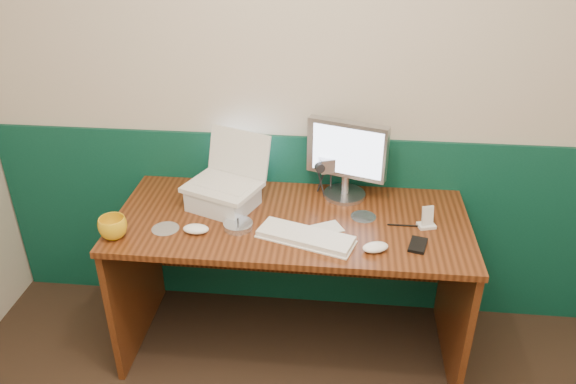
# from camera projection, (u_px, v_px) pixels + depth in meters

# --- Properties ---
(back_wall) EXTENTS (3.50, 0.04, 2.50)m
(back_wall) POSITION_uv_depth(u_px,v_px,m) (335.00, 87.00, 2.60)
(back_wall) COLOR beige
(back_wall) RESTS_ON ground
(wainscot) EXTENTS (3.48, 0.02, 1.00)m
(wainscot) POSITION_uv_depth(u_px,v_px,m) (329.00, 226.00, 2.95)
(wainscot) COLOR #08372B
(wainscot) RESTS_ON ground
(desk) EXTENTS (1.60, 0.70, 0.75)m
(desk) POSITION_uv_depth(u_px,v_px,m) (291.00, 285.00, 2.72)
(desk) COLOR #3D1B0B
(desk) RESTS_ON ground
(laptop_riser) EXTENTS (0.34, 0.32, 0.10)m
(laptop_riser) POSITION_uv_depth(u_px,v_px,m) (223.00, 198.00, 2.61)
(laptop_riser) COLOR silver
(laptop_riser) RESTS_ON desk
(laptop) EXTENTS (0.39, 0.35, 0.27)m
(laptop) POSITION_uv_depth(u_px,v_px,m) (221.00, 163.00, 2.52)
(laptop) COLOR silver
(laptop) RESTS_ON laptop_riser
(monitor) EXTENTS (0.39, 0.22, 0.38)m
(monitor) POSITION_uv_depth(u_px,v_px,m) (346.00, 161.00, 2.63)
(monitor) COLOR #A2A2A7
(monitor) RESTS_ON desk
(keyboard) EXTENTS (0.43, 0.25, 0.02)m
(keyboard) POSITION_uv_depth(u_px,v_px,m) (306.00, 237.00, 2.38)
(keyboard) COLOR white
(keyboard) RESTS_ON desk
(mouse_right) EXTENTS (0.13, 0.10, 0.04)m
(mouse_right) POSITION_uv_depth(u_px,v_px,m) (375.00, 247.00, 2.30)
(mouse_right) COLOR white
(mouse_right) RESTS_ON desk
(mouse_left) EXTENTS (0.11, 0.07, 0.04)m
(mouse_left) POSITION_uv_depth(u_px,v_px,m) (196.00, 229.00, 2.43)
(mouse_left) COLOR white
(mouse_left) RESTS_ON desk
(mug) EXTENTS (0.16, 0.16, 0.10)m
(mug) POSITION_uv_depth(u_px,v_px,m) (113.00, 228.00, 2.38)
(mug) COLOR gold
(mug) RESTS_ON desk
(camcorder) EXTENTS (0.14, 0.17, 0.22)m
(camcorder) POSITION_uv_depth(u_px,v_px,m) (325.00, 173.00, 2.69)
(camcorder) COLOR #ACABB0
(camcorder) RESTS_ON desk
(cd_spindle) EXTENTS (0.13, 0.13, 0.03)m
(cd_spindle) POSITION_uv_depth(u_px,v_px,m) (238.00, 225.00, 2.46)
(cd_spindle) COLOR silver
(cd_spindle) RESTS_ON desk
(cd_loose_a) EXTENTS (0.12, 0.12, 0.00)m
(cd_loose_a) POSITION_uv_depth(u_px,v_px,m) (165.00, 229.00, 2.46)
(cd_loose_a) COLOR silver
(cd_loose_a) RESTS_ON desk
(cd_loose_b) EXTENTS (0.12, 0.12, 0.00)m
(cd_loose_b) POSITION_uv_depth(u_px,v_px,m) (363.00, 217.00, 2.55)
(cd_loose_b) COLOR #AFB8BF
(cd_loose_b) RESTS_ON desk
(pen) EXTENTS (0.13, 0.01, 0.01)m
(pen) POSITION_uv_depth(u_px,v_px,m) (402.00, 225.00, 2.48)
(pen) COLOR black
(pen) RESTS_ON desk
(papers) EXTENTS (0.18, 0.16, 0.00)m
(papers) POSITION_uv_depth(u_px,v_px,m) (325.00, 229.00, 2.46)
(papers) COLOR silver
(papers) RESTS_ON desk
(dock) EXTENTS (0.09, 0.07, 0.01)m
(dock) POSITION_uv_depth(u_px,v_px,m) (426.00, 225.00, 2.47)
(dock) COLOR silver
(dock) RESTS_ON desk
(music_player) EXTENTS (0.06, 0.04, 0.09)m
(music_player) POSITION_uv_depth(u_px,v_px,m) (428.00, 216.00, 2.45)
(music_player) COLOR silver
(music_player) RESTS_ON dock
(pda) EXTENTS (0.09, 0.13, 0.01)m
(pda) POSITION_uv_depth(u_px,v_px,m) (418.00, 245.00, 2.34)
(pda) COLOR black
(pda) RESTS_ON desk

